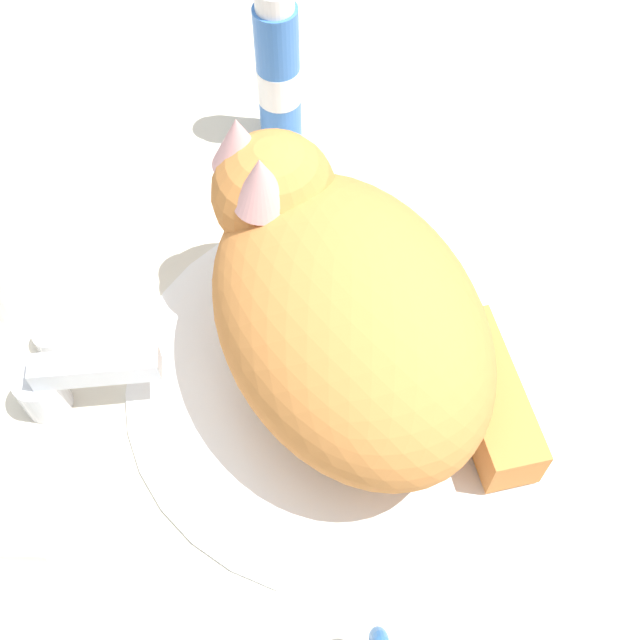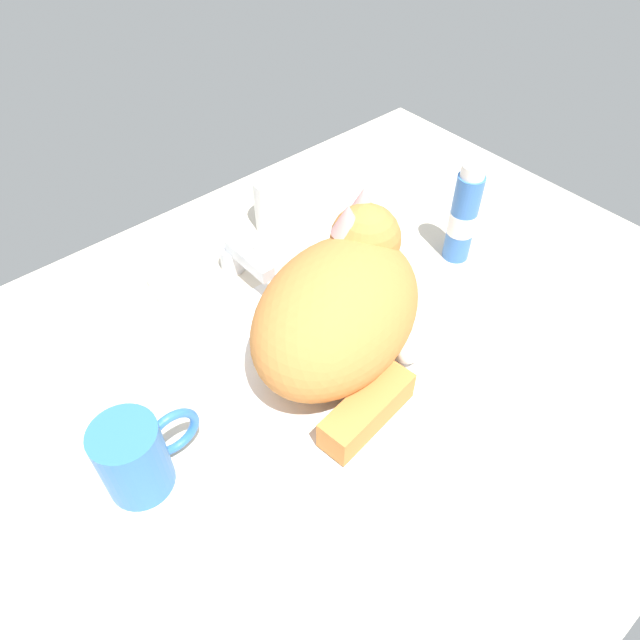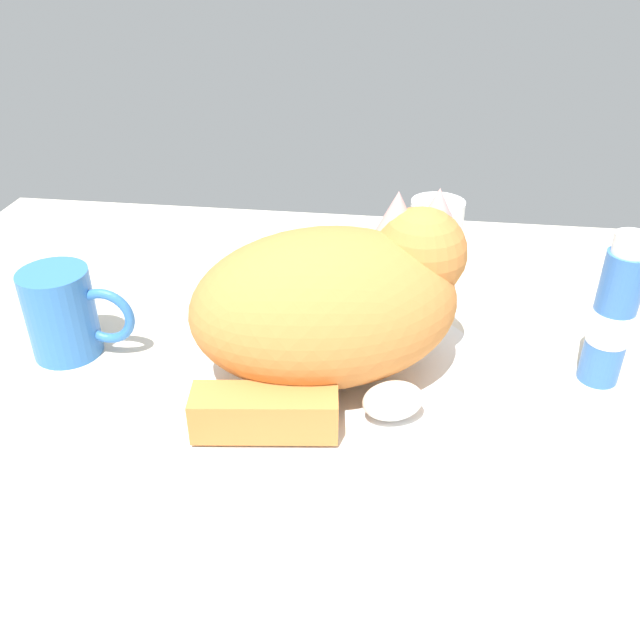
% 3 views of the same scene
% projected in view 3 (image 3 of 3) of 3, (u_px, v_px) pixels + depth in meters
% --- Properties ---
extents(ground_plane, '(1.10, 0.83, 0.03)m').
position_uv_depth(ground_plane, '(325.00, 387.00, 0.68)').
color(ground_plane, beige).
extents(sink_basin, '(0.34, 0.34, 0.01)m').
position_uv_depth(sink_basin, '(325.00, 372.00, 0.67)').
color(sink_basin, white).
rests_on(sink_basin, ground_plane).
extents(faucet, '(0.13, 0.11, 0.06)m').
position_uv_depth(faucet, '(346.00, 259.00, 0.84)').
color(faucet, silver).
rests_on(faucet, ground_plane).
extents(cat, '(0.30, 0.25, 0.17)m').
position_uv_depth(cat, '(336.00, 303.00, 0.63)').
color(cat, '#D17F3D').
rests_on(cat, sink_basin).
extents(coffee_mug, '(0.11, 0.07, 0.09)m').
position_uv_depth(coffee_mug, '(64.00, 313.00, 0.68)').
color(coffee_mug, '#3372C6').
rests_on(coffee_mug, ground_plane).
extents(rinse_cup, '(0.07, 0.07, 0.09)m').
position_uv_depth(rinse_cup, '(435.00, 234.00, 0.86)').
color(rinse_cup, white).
rests_on(rinse_cup, ground_plane).
extents(soap_dish, '(0.09, 0.06, 0.01)m').
position_uv_depth(soap_dish, '(276.00, 263.00, 0.87)').
color(soap_dish, white).
rests_on(soap_dish, ground_plane).
extents(soap_bar, '(0.07, 0.05, 0.02)m').
position_uv_depth(soap_bar, '(276.00, 250.00, 0.86)').
color(soap_bar, silver).
rests_on(soap_bar, soap_dish).
extents(toothpaste_bottle, '(0.04, 0.04, 0.16)m').
position_uv_depth(toothpaste_bottle, '(613.00, 316.00, 0.63)').
color(toothpaste_bottle, '#3870C6').
rests_on(toothpaste_bottle, ground_plane).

